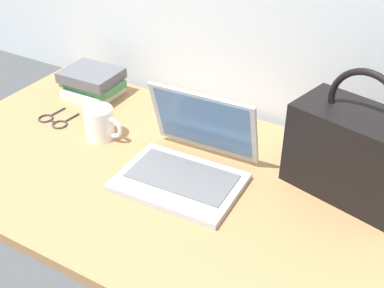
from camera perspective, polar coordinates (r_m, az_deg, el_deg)
name	(u,v)px	position (r m, az deg, el deg)	size (l,w,h in m)	color
desk	(200,190)	(1.27, 0.93, -5.40)	(1.60, 0.76, 0.03)	#A87A4C
laptop	(188,161)	(1.26, -0.49, -2.00)	(0.32, 0.29, 0.21)	#B2B5BA
coffee_mug	(100,123)	(1.44, -10.66, 2.41)	(0.12, 0.08, 0.10)	white
eyeglasses	(54,121)	(1.58, -15.84, 2.63)	(0.11, 0.11, 0.01)	#333338
handbag	(354,152)	(1.24, 18.36, -0.84)	(0.33, 0.23, 0.33)	black
book_stack	(92,83)	(1.68, -11.54, 7.01)	(0.20, 0.16, 0.09)	silver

